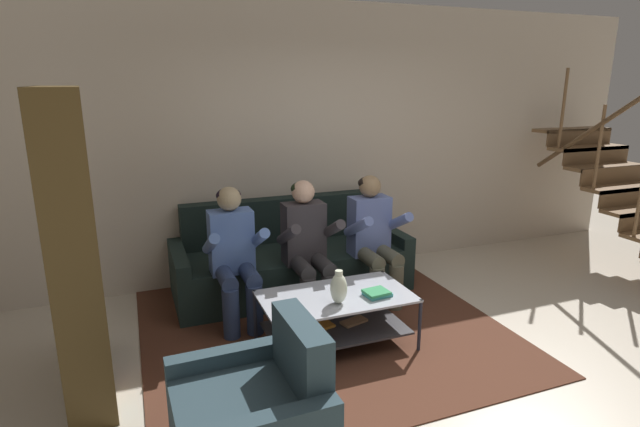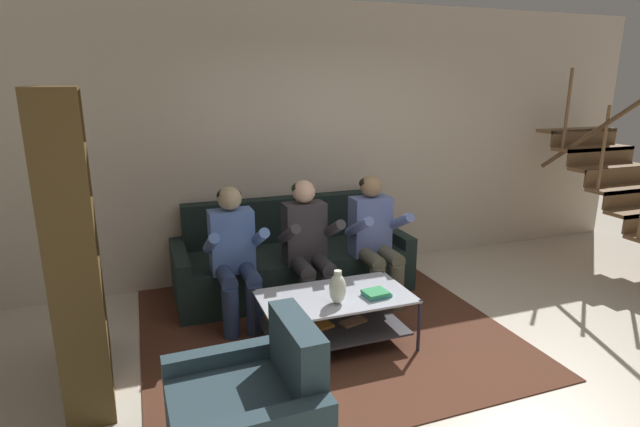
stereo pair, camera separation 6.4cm
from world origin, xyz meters
name	(u,v)px [view 1 (the left image)]	position (x,y,z in m)	size (l,w,h in m)	color
ground	(437,379)	(0.00, 0.00, 0.00)	(16.80, 16.80, 0.00)	beige
back_partition	(316,142)	(0.00, 2.46, 1.45)	(8.40, 0.12, 2.90)	beige
staircase_run	(635,196)	(3.20, 1.06, 0.88)	(1.02, 2.16, 2.45)	brown
couch	(290,262)	(-0.48, 1.95, 0.30)	(2.34, 0.91, 0.90)	black
person_seated_left	(234,252)	(-1.16, 1.41, 0.66)	(0.50, 0.58, 1.21)	navy
person_seated_middle	(308,243)	(-0.48, 1.41, 0.67)	(0.50, 0.58, 1.22)	#2C2A2B
person_seated_right	(374,235)	(0.19, 1.41, 0.67)	(0.50, 0.58, 1.22)	#545342
coffee_table	(335,312)	(-0.50, 0.71, 0.29)	(1.20, 0.67, 0.44)	#B0B5C1
area_rug	(315,319)	(-0.49, 1.20, 0.01)	(3.00, 3.18, 0.01)	#4E2B1D
vase	(339,288)	(-0.53, 0.57, 0.57)	(0.13, 0.13, 0.27)	silver
book_stack	(377,293)	(-0.20, 0.59, 0.46)	(0.22, 0.18, 0.05)	teal
bookshelf	(70,275)	(-2.36, 0.77, 0.86)	(0.36, 1.12, 2.06)	#4F3B1C
armchair	(255,415)	(-1.40, -0.27, 0.26)	(0.82, 0.83, 0.80)	#2B3F48
popcorn_tub	(322,396)	(-0.90, 0.00, 0.09)	(0.12, 0.12, 0.18)	red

